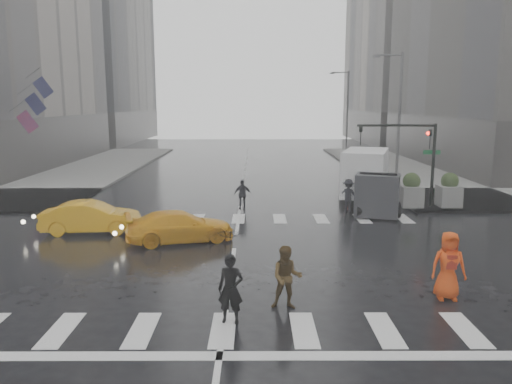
{
  "coord_description": "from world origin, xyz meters",
  "views": [
    {
      "loc": [
        0.78,
        -17.52,
        5.53
      ],
      "look_at": [
        0.84,
        2.0,
        2.03
      ],
      "focal_mm": 35.0,
      "sensor_mm": 36.0,
      "label": 1
    }
  ],
  "objects_px": {
    "traffic_signal_pole": "(415,149)",
    "taxi_mid": "(91,217)",
    "pedestrian_orange": "(448,265)",
    "pedestrian_brown": "(287,278)",
    "box_truck": "(368,178)"
  },
  "relations": [
    {
      "from": "traffic_signal_pole",
      "to": "pedestrian_orange",
      "type": "height_order",
      "value": "traffic_signal_pole"
    },
    {
      "from": "traffic_signal_pole",
      "to": "pedestrian_orange",
      "type": "bearing_deg",
      "value": -102.78
    },
    {
      "from": "traffic_signal_pole",
      "to": "box_truck",
      "type": "height_order",
      "value": "traffic_signal_pole"
    },
    {
      "from": "traffic_signal_pole",
      "to": "taxi_mid",
      "type": "xyz_separation_m",
      "value": [
        -15.26,
        -4.61,
        -2.54
      ]
    },
    {
      "from": "traffic_signal_pole",
      "to": "taxi_mid",
      "type": "relative_size",
      "value": 1.09
    },
    {
      "from": "pedestrian_brown",
      "to": "box_truck",
      "type": "bearing_deg",
      "value": 72.05
    },
    {
      "from": "taxi_mid",
      "to": "box_truck",
      "type": "bearing_deg",
      "value": -73.72
    },
    {
      "from": "pedestrian_orange",
      "to": "box_truck",
      "type": "distance_m",
      "value": 12.44
    },
    {
      "from": "pedestrian_brown",
      "to": "taxi_mid",
      "type": "distance_m",
      "value": 11.3
    },
    {
      "from": "pedestrian_orange",
      "to": "traffic_signal_pole",
      "type": "bearing_deg",
      "value": 82.11
    },
    {
      "from": "pedestrian_brown",
      "to": "pedestrian_orange",
      "type": "height_order",
      "value": "pedestrian_orange"
    },
    {
      "from": "pedestrian_brown",
      "to": "box_truck",
      "type": "xyz_separation_m",
      "value": [
        5.12,
        13.09,
        0.74
      ]
    },
    {
      "from": "pedestrian_brown",
      "to": "taxi_mid",
      "type": "bearing_deg",
      "value": 137.78
    },
    {
      "from": "traffic_signal_pole",
      "to": "pedestrian_orange",
      "type": "distance_m",
      "value": 12.52
    },
    {
      "from": "traffic_signal_pole",
      "to": "taxi_mid",
      "type": "bearing_deg",
      "value": -163.2
    }
  ]
}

